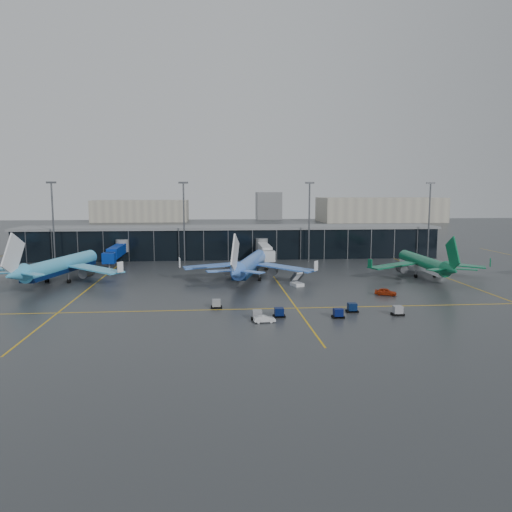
{
  "coord_description": "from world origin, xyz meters",
  "views": [
    {
      "loc": [
        -6.06,
        -108.48,
        22.41
      ],
      "look_at": [
        5.0,
        18.0,
        6.0
      ],
      "focal_mm": 35.0,
      "sensor_mm": 36.0,
      "label": 1
    }
  ],
  "objects": [
    {
      "name": "ground",
      "position": [
        0.0,
        0.0,
        0.0
      ],
      "size": [
        600.0,
        600.0,
        0.0
      ],
      "primitive_type": "plane",
      "color": "#282B2D",
      "rests_on": "ground"
    },
    {
      "name": "service_van_red",
      "position": [
        31.33,
        -4.85,
        0.79
      ],
      "size": [
        4.97,
        3.74,
        1.58
      ],
      "primitive_type": "imported",
      "rotation": [
        0.0,
        0.0,
        1.1
      ],
      "color": "#9F2A0C",
      "rests_on": "ground"
    },
    {
      "name": "flood_masts",
      "position": [
        5.0,
        50.0,
        13.81
      ],
      "size": [
        203.0,
        0.5,
        25.5
      ],
      "color": "#595B60",
      "rests_on": "ground"
    },
    {
      "name": "terminal_pier",
      "position": [
        0.0,
        62.0,
        5.42
      ],
      "size": [
        142.0,
        17.0,
        10.7
      ],
      "color": "black",
      "rests_on": "ground"
    },
    {
      "name": "baggage_carts",
      "position": [
        10.9,
        -20.43,
        0.76
      ],
      "size": [
        35.17,
        11.0,
        1.7
      ],
      "color": "black",
      "rests_on": "ground"
    },
    {
      "name": "service_van_white",
      "position": [
        2.71,
        -25.08,
        0.62
      ],
      "size": [
        3.86,
        1.62,
        1.24
      ],
      "primitive_type": "imported",
      "rotation": [
        0.0,
        0.0,
        1.65
      ],
      "color": "silver",
      "rests_on": "ground"
    },
    {
      "name": "airliner_aer_lingus",
      "position": [
        49.65,
        18.33,
        5.78
      ],
      "size": [
        33.99,
        38.45,
        11.56
      ],
      "primitive_type": null,
      "rotation": [
        0.0,
        0.0,
        -0.03
      ],
      "color": "#0B633E",
      "rests_on": "ground"
    },
    {
      "name": "airliner_arkefly",
      "position": [
        -43.87,
        18.78,
        6.52
      ],
      "size": [
        45.84,
        49.72,
        13.04
      ],
      "primitive_type": null,
      "rotation": [
        0.0,
        0.0,
        -0.23
      ],
      "color": "#45B4E5",
      "rests_on": "ground"
    },
    {
      "name": "taxi_lines",
      "position": [
        10.0,
        10.61,
        0.01
      ],
      "size": [
        220.0,
        120.0,
        0.02
      ],
      "color": "gold",
      "rests_on": "ground"
    },
    {
      "name": "mobile_airstair",
      "position": [
        13.96,
        7.6,
        0.77
      ],
      "size": [
        3.18,
        3.77,
        3.45
      ],
      "rotation": [
        0.0,
        0.0,
        0.36
      ],
      "color": "silver",
      "rests_on": "ground"
    },
    {
      "name": "distant_hangars",
      "position": [
        49.94,
        270.08,
        8.79
      ],
      "size": [
        260.0,
        71.0,
        22.0
      ],
      "color": "#B2AD99",
      "rests_on": "ground"
    },
    {
      "name": "jet_bridges",
      "position": [
        -35.0,
        42.99,
        4.55
      ],
      "size": [
        94.0,
        27.5,
        7.2
      ],
      "color": "#595B60",
      "rests_on": "ground"
    },
    {
      "name": "airliner_klm_near",
      "position": [
        3.45,
        17.93,
        6.28
      ],
      "size": [
        45.03,
        48.59,
        12.55
      ],
      "primitive_type": null,
      "rotation": [
        0.0,
        0.0,
        -0.26
      ],
      "color": "#457BE2",
      "rests_on": "ground"
    }
  ]
}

